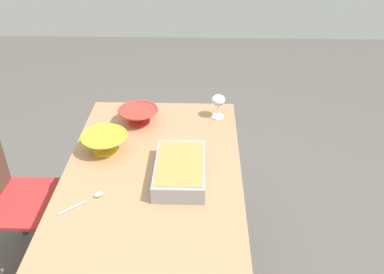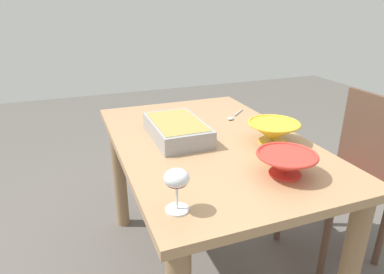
{
  "view_description": "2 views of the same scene",
  "coord_description": "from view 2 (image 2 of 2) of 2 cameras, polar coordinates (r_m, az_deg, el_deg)",
  "views": [
    {
      "loc": [
        1.63,
        0.23,
        2.0
      ],
      "look_at": [
        -0.15,
        0.18,
        0.85
      ],
      "focal_mm": 39.5,
      "sensor_mm": 36.0,
      "label": 1
    },
    {
      "loc": [
        -1.33,
        0.6,
        1.38
      ],
      "look_at": [
        -0.1,
        0.13,
        0.85
      ],
      "focal_mm": 31.75,
      "sensor_mm": 36.0,
      "label": 2
    }
  ],
  "objects": [
    {
      "name": "dining_table",
      "position": [
        1.64,
        2.93,
        -5.02
      ],
      "size": [
        1.3,
        0.85,
        0.78
      ],
      "color": "tan",
      "rests_on": "ground_plane"
    },
    {
      "name": "wine_glass",
      "position": [
        1.02,
        -2.59,
        -7.42
      ],
      "size": [
        0.08,
        0.08,
        0.14
      ],
      "color": "white",
      "rests_on": "dining_table"
    },
    {
      "name": "casserole_dish",
      "position": [
        1.59,
        -2.55,
        1.41
      ],
      "size": [
        0.38,
        0.23,
        0.08
      ],
      "color": "#99999E",
      "rests_on": "dining_table"
    },
    {
      "name": "mixing_bowl",
      "position": [
        1.3,
        15.52,
        -4.19
      ],
      "size": [
        0.22,
        0.22,
        0.09
      ],
      "color": "red",
      "rests_on": "dining_table"
    },
    {
      "name": "ground_plane",
      "position": [
        2.01,
        2.55,
        -21.31
      ],
      "size": [
        8.0,
        8.0,
        0.0
      ],
      "primitive_type": "plane",
      "color": "#5B5651"
    },
    {
      "name": "serving_spoon",
      "position": [
        1.89,
        6.92,
        3.45
      ],
      "size": [
        0.16,
        0.17,
        0.01
      ],
      "color": "silver",
      "rests_on": "dining_table"
    },
    {
      "name": "small_bowl",
      "position": [
        1.58,
        13.5,
        0.98
      ],
      "size": [
        0.24,
        0.24,
        0.1
      ],
      "color": "yellow",
      "rests_on": "dining_table"
    },
    {
      "name": "chair",
      "position": [
        2.05,
        24.87,
        -5.55
      ],
      "size": [
        0.42,
        0.43,
        0.92
      ],
      "color": "#B22D2D",
      "rests_on": "ground_plane"
    }
  ]
}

